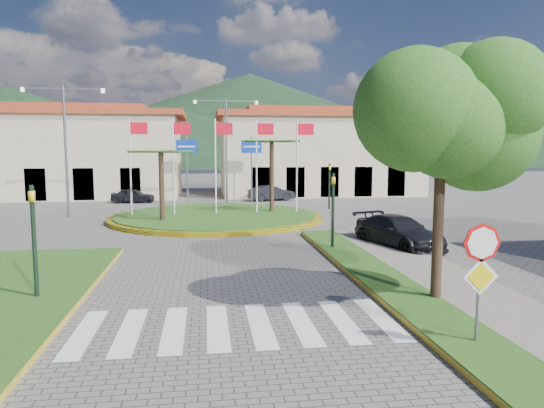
{
  "coord_description": "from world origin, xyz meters",
  "views": [
    {
      "loc": [
        -0.64,
        -7.03,
        4.11
      ],
      "look_at": [
        1.44,
        8.0,
        2.43
      ],
      "focal_mm": 32.0,
      "sensor_mm": 36.0,
      "label": 1
    }
  ],
  "objects": [
    {
      "name": "sidewalk_right",
      "position": [
        6.0,
        2.0,
        0.07
      ],
      "size": [
        4.0,
        28.0,
        0.15
      ],
      "primitive_type": "cube",
      "color": "gray",
      "rests_on": "ground"
    },
    {
      "name": "verge_right",
      "position": [
        4.8,
        2.0,
        0.09
      ],
      "size": [
        1.6,
        28.0,
        0.18
      ],
      "primitive_type": "cube",
      "color": "#204B15",
      "rests_on": "ground"
    },
    {
      "name": "crosswalk",
      "position": [
        0.0,
        4.0,
        0.01
      ],
      "size": [
        8.0,
        3.0,
        0.01
      ],
      "primitive_type": "cube",
      "color": "silver",
      "rests_on": "ground"
    },
    {
      "name": "roundabout_island",
      "position": [
        0.0,
        22.0,
        0.17
      ],
      "size": [
        12.7,
        12.7,
        6.0
      ],
      "color": "yellow",
      "rests_on": "ground"
    },
    {
      "name": "stop_sign",
      "position": [
        4.9,
        1.96,
        1.79
      ],
      "size": [
        0.8,
        0.11,
        2.65
      ],
      "color": "slate",
      "rests_on": "ground"
    },
    {
      "name": "deciduous_tree",
      "position": [
        5.5,
        5.0,
        5.18
      ],
      "size": [
        3.6,
        3.6,
        6.8
      ],
      "color": "black",
      "rests_on": "ground"
    },
    {
      "name": "traffic_light_left",
      "position": [
        -5.2,
        6.5,
        1.94
      ],
      "size": [
        0.15,
        0.18,
        3.2
      ],
      "color": "black",
      "rests_on": "ground"
    },
    {
      "name": "traffic_light_right",
      "position": [
        4.5,
        12.0,
        1.94
      ],
      "size": [
        0.15,
        0.18,
        3.2
      ],
      "color": "black",
      "rests_on": "ground"
    },
    {
      "name": "traffic_light_far",
      "position": [
        8.0,
        26.0,
        1.94
      ],
      "size": [
        0.18,
        0.15,
        3.2
      ],
      "color": "black",
      "rests_on": "ground"
    },
    {
      "name": "direction_sign_west",
      "position": [
        -2.0,
        30.97,
        3.53
      ],
      "size": [
        1.6,
        0.14,
        5.2
      ],
      "color": "slate",
      "rests_on": "ground"
    },
    {
      "name": "direction_sign_east",
      "position": [
        3.0,
        30.97,
        3.53
      ],
      "size": [
        1.6,
        0.14,
        5.2
      ],
      "color": "slate",
      "rests_on": "ground"
    },
    {
      "name": "street_lamp_centre",
      "position": [
        1.0,
        30.0,
        4.5
      ],
      "size": [
        4.8,
        0.16,
        8.0
      ],
      "color": "slate",
      "rests_on": "ground"
    },
    {
      "name": "street_lamp_west",
      "position": [
        -9.0,
        24.0,
        4.5
      ],
      "size": [
        4.8,
        0.16,
        8.0
      ],
      "color": "slate",
      "rests_on": "ground"
    },
    {
      "name": "building_left",
      "position": [
        -14.0,
        38.0,
        3.9
      ],
      "size": [
        23.32,
        9.54,
        8.05
      ],
      "color": "beige",
      "rests_on": "ground"
    },
    {
      "name": "building_right",
      "position": [
        10.0,
        38.0,
        3.9
      ],
      "size": [
        19.08,
        9.54,
        8.05
      ],
      "color": "beige",
      "rests_on": "ground"
    },
    {
      "name": "hill_far_west",
      "position": [
        -55.0,
        140.0,
        11.0
      ],
      "size": [
        140.0,
        140.0,
        22.0
      ],
      "primitive_type": "cone",
      "color": "black",
      "rests_on": "ground"
    },
    {
      "name": "hill_far_mid",
      "position": [
        15.0,
        160.0,
        15.0
      ],
      "size": [
        180.0,
        180.0,
        30.0
      ],
      "primitive_type": "cone",
      "color": "black",
      "rests_on": "ground"
    },
    {
      "name": "hill_far_east",
      "position": [
        70.0,
        135.0,
        9.0
      ],
      "size": [
        120.0,
        120.0,
        18.0
      ],
      "primitive_type": "cone",
      "color": "black",
      "rests_on": "ground"
    },
    {
      "name": "hill_near_back",
      "position": [
        -10.0,
        130.0,
        8.0
      ],
      "size": [
        110.0,
        110.0,
        16.0
      ],
      "primitive_type": "cone",
      "color": "black",
      "rests_on": "ground"
    },
    {
      "name": "white_van",
      "position": [
        -6.59,
        35.23,
        0.63
      ],
      "size": [
        4.71,
        2.58,
        1.25
      ],
      "primitive_type": "imported",
      "rotation": [
        0.0,
        0.0,
        1.46
      ],
      "color": "silver",
      "rests_on": "ground"
    },
    {
      "name": "car_dark_a",
      "position": [
        -6.29,
        32.11,
        0.57
      ],
      "size": [
        3.39,
        1.46,
        1.14
      ],
      "primitive_type": "imported",
      "rotation": [
        0.0,
        0.0,
        1.53
      ],
      "color": "black",
      "rests_on": "ground"
    },
    {
      "name": "car_dark_b",
      "position": [
        4.75,
        32.24,
        0.62
      ],
      "size": [
        4.0,
        2.22,
        1.25
      ],
      "primitive_type": "imported",
      "rotation": [
        0.0,
        0.0,
        1.82
      ],
      "color": "black",
      "rests_on": "ground"
    },
    {
      "name": "car_side_right",
      "position": [
        7.5,
        12.39,
        0.67
      ],
      "size": [
        3.17,
        4.97,
        1.34
      ],
      "primitive_type": "imported",
      "rotation": [
        0.0,
        0.0,
        0.3
      ],
      "color": "black",
      "rests_on": "ground"
    }
  ]
}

